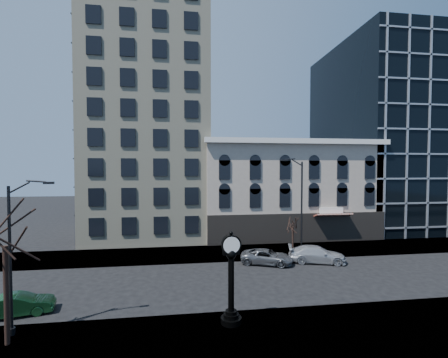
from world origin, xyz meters
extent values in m
plane|color=black|center=(0.00, 0.00, 0.00)|extent=(160.00, 160.00, 0.00)
cube|color=gray|center=(0.00, 8.00, 0.06)|extent=(160.00, 6.00, 0.12)
cube|color=gray|center=(0.00, -8.00, 0.06)|extent=(160.00, 6.00, 0.12)
cube|color=beige|center=(-6.00, 19.00, 19.00)|extent=(15.00, 15.00, 38.00)
cube|color=#BAA999|center=(12.00, 16.00, 6.00)|extent=(22.00, 10.00, 12.00)
cube|color=white|center=(12.00, 10.80, 12.20)|extent=(22.60, 0.80, 0.60)
cube|color=black|center=(12.00, 10.95, 1.80)|extent=(22.00, 0.30, 3.60)
cube|color=maroon|center=(16.00, 10.40, 3.40)|extent=(4.50, 1.18, 0.55)
cube|color=black|center=(32.00, 21.00, 14.00)|extent=(20.00, 20.00, 28.00)
cylinder|color=black|center=(1.00, -6.42, 0.28)|extent=(1.20, 1.20, 0.33)
cylinder|color=black|center=(1.00, -6.42, 0.56)|extent=(0.87, 0.87, 0.22)
cylinder|color=black|center=(1.00, -6.42, 0.75)|extent=(0.65, 0.65, 0.17)
cylinder|color=black|center=(1.00, -6.42, 2.41)|extent=(0.35, 0.35, 3.16)
sphere|color=black|center=(1.00, -6.42, 4.10)|extent=(0.61, 0.61, 0.61)
cube|color=black|center=(1.00, -6.42, 4.21)|extent=(1.00, 0.32, 0.27)
cylinder|color=black|center=(1.00, -6.42, 4.64)|extent=(1.16, 0.44, 1.13)
cylinder|color=white|center=(1.00, -6.61, 4.64)|extent=(0.96, 0.10, 0.96)
cylinder|color=white|center=(1.00, -6.24, 4.64)|extent=(0.96, 0.10, 0.96)
sphere|color=black|center=(1.00, -6.42, 5.30)|extent=(0.22, 0.22, 0.22)
cylinder|color=black|center=(-10.74, -6.08, 4.08)|extent=(0.15, 0.15, 7.92)
cylinder|color=black|center=(-10.74, -6.08, 0.30)|extent=(0.33, 0.33, 0.37)
cube|color=black|center=(-9.00, -5.87, 8.18)|extent=(0.53, 0.26, 0.13)
cylinder|color=black|center=(10.54, 6.65, 4.89)|extent=(0.18, 0.18, 9.53)
cylinder|color=black|center=(10.54, 6.65, 0.34)|extent=(0.40, 0.40, 0.44)
cube|color=black|center=(8.43, 6.68, 9.82)|extent=(0.61, 0.25, 0.16)
cylinder|color=black|center=(-10.47, -6.98, 2.61)|extent=(0.24, 0.24, 4.99)
cylinder|color=black|center=(9.94, 7.53, 1.42)|extent=(0.20, 0.20, 2.61)
imported|color=#143F1E|center=(-11.71, -3.55, 0.65)|extent=(4.16, 2.26, 1.30)
imported|color=#595B60|center=(6.05, 3.96, 0.67)|extent=(5.31, 3.84, 1.34)
imported|color=#A5A8AD|center=(10.92, 3.79, 0.77)|extent=(5.71, 3.52, 1.54)
camera|label=1|loc=(-1.65, -23.03, 8.95)|focal=24.00mm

